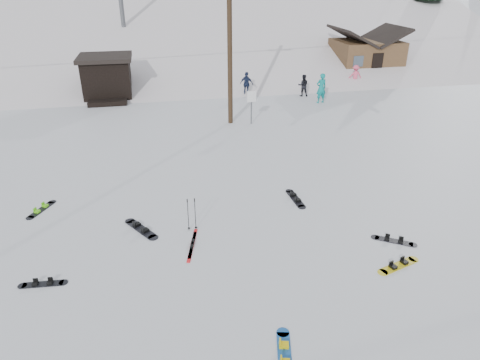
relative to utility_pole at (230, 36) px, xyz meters
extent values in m
plane|color=silver|center=(-2.00, -14.00, -4.68)|extent=(200.00, 200.00, 0.00)
cube|color=white|center=(-2.00, 41.00, -16.68)|extent=(60.00, 85.24, 65.97)
cube|color=silver|center=(36.00, 36.00, -15.68)|extent=(45.66, 93.98, 54.59)
cylinder|color=#3A2819|center=(0.00, 0.00, -0.18)|extent=(0.26, 0.26, 9.00)
cylinder|color=#595B60|center=(1.10, -0.40, -3.78)|extent=(0.07, 0.07, 1.80)
cube|color=white|center=(1.10, -0.44, -3.13)|extent=(0.50, 0.04, 0.60)
cube|color=black|center=(-7.00, 7.00, -3.43)|extent=(3.00, 3.00, 2.50)
cube|color=black|center=(-7.00, 7.00, -2.06)|extent=(3.40, 3.40, 0.25)
cube|color=black|center=(-7.00, 5.20, -4.53)|extent=(2.40, 1.20, 0.30)
cube|color=brown|center=(13.00, 10.00, -3.33)|extent=(5.00, 4.00, 2.70)
cube|color=black|center=(11.65, 10.00, -1.63)|extent=(2.69, 4.40, 1.43)
cube|color=black|center=(14.35, 10.00, -1.63)|extent=(2.69, 4.40, 1.43)
cube|color=black|center=(13.00, 7.98, -3.58)|extent=(0.90, 0.06, 1.90)
cube|color=blue|center=(-1.81, -16.19, -4.67)|extent=(0.61, 1.36, 0.03)
cylinder|color=blue|center=(-1.65, -15.54, -4.67)|extent=(0.30, 0.30, 0.03)
cube|color=#D6BC0B|center=(-1.76, -15.95, -4.61)|extent=(0.25, 0.21, 0.09)
cube|color=red|center=(-3.39, -11.60, -4.67)|extent=(0.48, 1.60, 0.02)
cube|color=black|center=(-3.39, -11.60, -4.62)|extent=(0.15, 0.30, 0.07)
cube|color=red|center=(-3.35, -11.44, -4.67)|extent=(0.48, 1.60, 0.02)
cube|color=black|center=(-3.35, -11.44, -4.62)|extent=(0.15, 0.30, 0.07)
cylinder|color=black|center=(-3.38, -10.60, -4.12)|extent=(0.02, 0.02, 1.11)
cylinder|color=black|center=(-3.38, -10.60, -4.63)|extent=(0.08, 0.08, 0.01)
cylinder|color=black|center=(-3.38, -10.60, -3.59)|extent=(0.03, 0.03, 0.10)
cylinder|color=black|center=(-3.15, -10.60, -4.12)|extent=(0.02, 0.02, 1.11)
cylinder|color=black|center=(-3.15, -10.60, -4.63)|extent=(0.08, 0.08, 0.01)
cylinder|color=black|center=(-3.15, -10.60, -3.59)|extent=(0.03, 0.03, 0.10)
cube|color=black|center=(-7.55, -12.54, -4.67)|extent=(1.09, 0.33, 0.02)
cylinder|color=black|center=(-7.01, -12.58, -4.67)|extent=(0.25, 0.25, 0.02)
cylinder|color=black|center=(-8.08, -12.50, -4.67)|extent=(0.25, 0.25, 0.02)
cube|color=black|center=(-7.35, -12.56, -4.62)|extent=(0.15, 0.19, 0.07)
cube|color=black|center=(-7.74, -12.53, -4.62)|extent=(0.15, 0.19, 0.07)
cube|color=black|center=(-4.93, -10.27, -4.67)|extent=(1.03, 1.35, 0.03)
cylinder|color=black|center=(-5.31, -9.68, -4.67)|extent=(0.32, 0.32, 0.03)
cylinder|color=black|center=(-4.55, -10.86, -4.67)|extent=(0.32, 0.32, 0.03)
cube|color=black|center=(-5.06, -10.06, -4.61)|extent=(0.29, 0.27, 0.09)
cube|color=black|center=(-4.79, -10.48, -4.61)|extent=(0.29, 0.27, 0.09)
cube|color=black|center=(-8.42, -8.24, -4.67)|extent=(0.78, 1.17, 0.02)
cylinder|color=black|center=(-8.14, -7.72, -4.67)|extent=(0.27, 0.27, 0.02)
cylinder|color=black|center=(-8.69, -8.76, -4.67)|extent=(0.27, 0.27, 0.02)
cube|color=#65DC19|center=(-8.32, -8.05, -4.62)|extent=(0.24, 0.22, 0.08)
cube|color=#65DC19|center=(-8.52, -8.43, -4.62)|extent=(0.24, 0.22, 0.08)
cube|color=black|center=(2.89, -12.60, -4.67)|extent=(1.10, 0.85, 0.02)
cylinder|color=black|center=(3.37, -12.91, -4.67)|extent=(0.26, 0.26, 0.02)
cylinder|color=black|center=(2.41, -12.28, -4.67)|extent=(0.26, 0.26, 0.02)
cube|color=black|center=(3.06, -12.71, -4.62)|extent=(0.22, 0.23, 0.07)
cube|color=black|center=(2.72, -12.49, -4.62)|extent=(0.22, 0.23, 0.07)
cube|color=yellow|center=(2.36, -13.78, -4.67)|extent=(1.28, 0.65, 0.03)
cylinder|color=yellow|center=(2.96, -13.59, -4.67)|extent=(0.29, 0.29, 0.03)
cylinder|color=yellow|center=(1.77, -13.96, -4.67)|extent=(0.29, 0.29, 0.03)
cube|color=black|center=(2.58, -13.71, -4.61)|extent=(0.21, 0.24, 0.08)
cube|color=black|center=(2.15, -13.84, -4.61)|extent=(0.21, 0.24, 0.08)
cube|color=black|center=(0.73, -9.31, -4.67)|extent=(0.36, 1.30, 0.03)
cylinder|color=black|center=(0.69, -8.67, -4.67)|extent=(0.29, 0.29, 0.03)
cylinder|color=black|center=(0.76, -9.95, -4.67)|extent=(0.29, 0.29, 0.03)
cube|color=black|center=(0.72, -9.08, -4.61)|extent=(0.22, 0.17, 0.08)
cube|color=black|center=(0.74, -9.54, -4.61)|extent=(0.22, 0.17, 0.08)
imported|color=#0C8080|center=(6.43, 2.82, -3.74)|extent=(0.75, 0.55, 1.89)
imported|color=black|center=(5.86, 4.61, -3.95)|extent=(0.81, 0.70, 1.45)
imported|color=#F05478|center=(10.66, 6.73, -3.94)|extent=(1.01, 0.66, 1.48)
imported|color=#1A2441|center=(2.15, 5.47, -3.88)|extent=(0.99, 0.87, 1.61)
camera|label=1|loc=(-4.16, -22.63, 3.00)|focal=32.00mm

